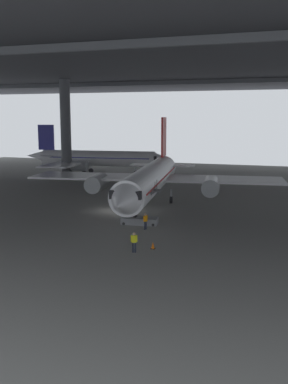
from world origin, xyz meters
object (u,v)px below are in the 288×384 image
(boarding_stairs, at_px, (140,217))
(crew_worker_by_stairs, at_px, (145,220))
(crew_worker_near_nose, at_px, (134,241))
(airplane_main, at_px, (150,179))
(airplane_distant, at_px, (95,158))
(traffic_cone_orange, at_px, (153,245))

(boarding_stairs, height_order, crew_worker_by_stairs, boarding_stairs)
(boarding_stairs, relative_size, crew_worker_near_nose, 2.73)
(airplane_main, bearing_deg, crew_worker_by_stairs, -75.11)
(airplane_distant, distance_m, traffic_cone_orange, 48.89)
(airplane_main, bearing_deg, boarding_stairs, -79.00)
(crew_worker_by_stairs, bearing_deg, crew_worker_near_nose, -79.14)
(airplane_main, xyz_separation_m, crew_worker_by_stairs, (2.98, -11.19, -2.41))
(boarding_stairs, distance_m, traffic_cone_orange, 8.59)
(airplane_main, relative_size, crew_worker_near_nose, 20.53)
(crew_worker_near_nose, height_order, crew_worker_by_stairs, crew_worker_near_nose)
(airplane_main, distance_m, boarding_stairs, 9.81)
(crew_worker_by_stairs, bearing_deg, boarding_stairs, 121.60)
(airplane_main, relative_size, crew_worker_by_stairs, 21.24)
(airplane_distant, relative_size, traffic_cone_orange, 47.78)
(airplane_main, distance_m, crew_worker_near_nose, 19.09)
(airplane_main, xyz_separation_m, boarding_stairs, (1.81, -9.29, -2.60))
(crew_worker_near_nose, bearing_deg, boarding_stairs, 105.64)
(crew_worker_by_stairs, distance_m, airplane_distant, 42.55)
(crew_worker_near_nose, xyz_separation_m, airplane_distant, (-23.22, 43.70, 2.11))
(traffic_cone_orange, bearing_deg, crew_worker_near_nose, -129.38)
(airplane_distant, bearing_deg, crew_worker_near_nose, -62.02)
(crew_worker_near_nose, distance_m, crew_worker_by_stairs, 7.38)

